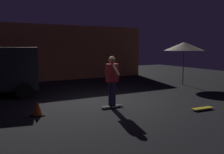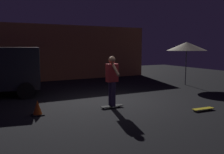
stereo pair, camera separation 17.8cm
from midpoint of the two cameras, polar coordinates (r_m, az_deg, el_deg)
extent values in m
plane|color=black|center=(8.83, -0.36, -6.18)|extent=(28.00, 28.00, 0.00)
cube|color=#C67A47|center=(16.78, -17.92, 5.67)|extent=(13.49, 4.44, 3.38)
cylinder|color=black|center=(9.95, -20.72, -3.18)|extent=(0.69, 0.34, 0.66)
cylinder|color=black|center=(11.90, -20.23, -1.51)|extent=(0.69, 0.34, 0.66)
cylinder|color=slate|center=(13.44, 16.37, 2.90)|extent=(0.05, 0.05, 2.20)
cone|color=beige|center=(13.40, 16.52, 7.06)|extent=(2.10, 2.10, 0.45)
cube|color=black|center=(8.11, -0.63, -6.95)|extent=(0.78, 0.20, 0.02)
sphere|color=silver|center=(8.33, 0.93, -6.81)|extent=(0.05, 0.05, 0.05)
sphere|color=silver|center=(8.19, 1.52, -7.07)|extent=(0.05, 0.05, 0.05)
sphere|color=silver|center=(8.06, -2.82, -7.30)|extent=(0.05, 0.05, 0.05)
sphere|color=silver|center=(7.91, -2.28, -7.58)|extent=(0.05, 0.05, 0.05)
cube|color=gold|center=(8.34, 20.29, -7.01)|extent=(0.79, 0.26, 0.02)
sphere|color=silver|center=(8.61, 21.32, -6.85)|extent=(0.05, 0.05, 0.05)
sphere|color=silver|center=(8.50, 22.14, -7.07)|extent=(0.05, 0.05, 0.05)
sphere|color=silver|center=(8.21, 18.35, -7.41)|extent=(0.05, 0.05, 0.05)
sphere|color=silver|center=(8.09, 19.17, -7.66)|extent=(0.05, 0.05, 0.05)
cylinder|color=#382D4C|center=(8.11, -1.00, -3.91)|extent=(0.14, 0.14, 0.82)
cylinder|color=#382D4C|center=(7.92, -0.26, -4.18)|extent=(0.14, 0.14, 0.82)
cube|color=red|center=(7.91, -0.65, 1.01)|extent=(0.38, 0.22, 0.60)
sphere|color=#936B4C|center=(7.87, -0.65, 4.15)|extent=(0.23, 0.23, 0.23)
cylinder|color=#936B4C|center=(8.09, -1.38, 2.21)|extent=(0.09, 0.54, 0.46)
cylinder|color=#936B4C|center=(7.70, 0.12, 1.96)|extent=(0.09, 0.54, 0.46)
cube|color=black|center=(7.59, -17.98, -8.67)|extent=(0.34, 0.34, 0.03)
cone|color=#EA5914|center=(7.54, -18.04, -7.09)|extent=(0.28, 0.28, 0.46)
camera|label=1|loc=(0.09, -90.64, -0.08)|focal=38.14mm
camera|label=2|loc=(0.09, 89.36, 0.08)|focal=38.14mm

